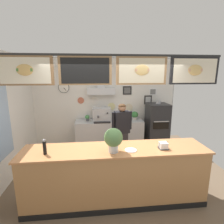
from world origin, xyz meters
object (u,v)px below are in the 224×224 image
napkin_holder (163,146)px  pizza_oven (157,126)px  shop_worker (122,132)px  potted_oregano (135,115)px  pepper_grinder (45,147)px  potted_sage (87,118)px  basil_vase (113,139)px  condiment_plate (131,150)px  potted_rosemary (121,117)px  espresso_machine (102,115)px

napkin_holder → pizza_oven: bearing=72.2°
shop_worker → potted_oregano: bearing=-128.6°
potted_oregano → pepper_grinder: bearing=-129.5°
potted_sage → basil_vase: (0.52, -2.57, 0.27)m
shop_worker → condiment_plate: shop_worker is taller
pizza_oven → basil_vase: bearing=-124.5°
potted_oregano → potted_sage: bearing=-179.8°
potted_oregano → shop_worker: bearing=-118.0°
potted_rosemary → basil_vase: 2.57m
shop_worker → pepper_grinder: bearing=32.9°
shop_worker → napkin_holder: 1.53m
pepper_grinder → condiment_plate: size_ratio=1.27×
espresso_machine → napkin_holder: (0.97, -2.47, -0.00)m
potted_rosemary → pepper_grinder: 2.97m
basil_vase → condiment_plate: bearing=4.4°
potted_rosemary → pizza_oven: bearing=-5.3°
potted_sage → pepper_grinder: bearing=-103.5°
pizza_oven → basil_vase: pizza_oven is taller
basil_vase → napkin_holder: basil_vase is taller
potted_oregano → potted_rosemary: size_ratio=1.41×
basil_vase → condiment_plate: size_ratio=2.01×
potted_sage → condiment_plate: 2.68m
espresso_machine → potted_sage: 0.46m
espresso_machine → condiment_plate: bearing=-81.2°
pepper_grinder → potted_rosemary: bearing=56.5°
basil_vase → condiment_plate: (0.31, 0.02, -0.22)m
potted_sage → pepper_grinder: size_ratio=0.72×
potted_rosemary → potted_oregano: bearing=8.4°
potted_sage → napkin_holder: 2.90m
potted_oregano → potted_sage: potted_oregano is taller
napkin_holder → pepper_grinder: bearing=-179.7°
pizza_oven → shop_worker: size_ratio=0.94×
potted_oregano → pepper_grinder: size_ratio=0.99×
potted_sage → shop_worker: bearing=-50.9°
pizza_oven → potted_sage: bearing=175.5°
shop_worker → potted_oregano: 1.27m
pepper_grinder → basil_vase: size_ratio=0.64×
espresso_machine → napkin_holder: 2.65m
potted_sage → condiment_plate: potted_sage is taller
potted_sage → basil_vase: 2.64m
condiment_plate → espresso_machine: bearing=98.8°
shop_worker → napkin_holder: size_ratio=9.73×
shop_worker → condiment_plate: (-0.07, -1.44, 0.17)m
pizza_oven → potted_sage: 2.19m
espresso_machine → potted_rosemary: (0.58, -0.00, -0.10)m
potted_sage → potted_rosemary: bearing=-3.6°
shop_worker → potted_rosemary: 1.05m
shop_worker → pepper_grinder: size_ratio=6.12×
basil_vase → potted_rosemary: bearing=78.6°
potted_rosemary → pepper_grinder: pepper_grinder is taller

